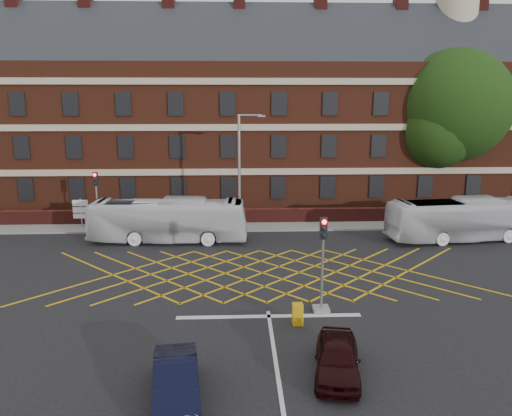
{
  "coord_description": "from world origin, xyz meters",
  "views": [
    {
      "loc": [
        -1.34,
        -23.51,
        9.24
      ],
      "look_at": [
        -0.36,
        1.5,
        3.71
      ],
      "focal_mm": 35.0,
      "sensor_mm": 36.0,
      "label": 1
    }
  ],
  "objects_px": {
    "deciduous_tree": "(453,114)",
    "street_lamp": "(240,195)",
    "car_navy": "(176,381)",
    "traffic_light_far": "(97,208)",
    "bus_right": "(463,219)",
    "bus_left": "(168,220)",
    "traffic_light_near": "(322,274)",
    "car_maroon": "(337,358)",
    "utility_cabinet": "(298,314)",
    "direction_signs": "(81,210)"
  },
  "relations": [
    {
      "from": "deciduous_tree",
      "to": "street_lamp",
      "type": "relative_size",
      "value": 1.61
    },
    {
      "from": "bus_left",
      "to": "bus_right",
      "type": "height_order",
      "value": "bus_left"
    },
    {
      "from": "bus_right",
      "to": "car_maroon",
      "type": "bearing_deg",
      "value": 137.89
    },
    {
      "from": "bus_right",
      "to": "utility_cabinet",
      "type": "distance_m",
      "value": 17.42
    },
    {
      "from": "traffic_light_near",
      "to": "direction_signs",
      "type": "distance_m",
      "value": 21.08
    },
    {
      "from": "traffic_light_near",
      "to": "street_lamp",
      "type": "height_order",
      "value": "street_lamp"
    },
    {
      "from": "bus_left",
      "to": "traffic_light_near",
      "type": "xyz_separation_m",
      "value": [
        8.2,
        -11.42,
        0.33
      ]
    },
    {
      "from": "car_navy",
      "to": "street_lamp",
      "type": "bearing_deg",
      "value": 76.42
    },
    {
      "from": "traffic_light_far",
      "to": "traffic_light_near",
      "type": "bearing_deg",
      "value": -45.8
    },
    {
      "from": "deciduous_tree",
      "to": "direction_signs",
      "type": "xyz_separation_m",
      "value": [
        -28.97,
        -5.4,
        -6.62
      ]
    },
    {
      "from": "bus_right",
      "to": "direction_signs",
      "type": "bearing_deg",
      "value": 74.94
    },
    {
      "from": "street_lamp",
      "to": "utility_cabinet",
      "type": "xyz_separation_m",
      "value": [
        2.24,
        -14.25,
        -2.31
      ]
    },
    {
      "from": "bus_left",
      "to": "car_navy",
      "type": "relative_size",
      "value": 2.6
    },
    {
      "from": "traffic_light_far",
      "to": "utility_cabinet",
      "type": "relative_size",
      "value": 4.71
    },
    {
      "from": "direction_signs",
      "to": "utility_cabinet",
      "type": "bearing_deg",
      "value": -49.67
    },
    {
      "from": "street_lamp",
      "to": "bus_left",
      "type": "bearing_deg",
      "value": -161.5
    },
    {
      "from": "car_maroon",
      "to": "traffic_light_far",
      "type": "distance_m",
      "value": 23.0
    },
    {
      "from": "bus_left",
      "to": "deciduous_tree",
      "type": "xyz_separation_m",
      "value": [
        22.27,
        8.89,
        6.57
      ]
    },
    {
      "from": "bus_right",
      "to": "car_navy",
      "type": "distance_m",
      "value": 24.21
    },
    {
      "from": "bus_left",
      "to": "car_maroon",
      "type": "height_order",
      "value": "bus_left"
    },
    {
      "from": "deciduous_tree",
      "to": "car_navy",
      "type": "bearing_deg",
      "value": -126.37
    },
    {
      "from": "car_navy",
      "to": "deciduous_tree",
      "type": "height_order",
      "value": "deciduous_tree"
    },
    {
      "from": "bus_left",
      "to": "street_lamp",
      "type": "relative_size",
      "value": 1.25
    },
    {
      "from": "bus_left",
      "to": "car_maroon",
      "type": "relative_size",
      "value": 2.77
    },
    {
      "from": "traffic_light_near",
      "to": "direction_signs",
      "type": "relative_size",
      "value": 1.94
    },
    {
      "from": "traffic_light_far",
      "to": "utility_cabinet",
      "type": "bearing_deg",
      "value": -50.91
    },
    {
      "from": "bus_right",
      "to": "car_maroon",
      "type": "distance_m",
      "value": 19.83
    },
    {
      "from": "car_maroon",
      "to": "direction_signs",
      "type": "xyz_separation_m",
      "value": [
        -14.58,
        20.06,
        0.75
      ]
    },
    {
      "from": "car_navy",
      "to": "car_maroon",
      "type": "xyz_separation_m",
      "value": [
        5.3,
        1.27,
        -0.02
      ]
    },
    {
      "from": "car_navy",
      "to": "utility_cabinet",
      "type": "distance_m",
      "value": 6.82
    },
    {
      "from": "bus_right",
      "to": "utility_cabinet",
      "type": "bearing_deg",
      "value": 127.98
    },
    {
      "from": "bus_left",
      "to": "car_navy",
      "type": "xyz_separation_m",
      "value": [
        2.58,
        -17.84,
        -0.78
      ]
    },
    {
      "from": "car_maroon",
      "to": "direction_signs",
      "type": "relative_size",
      "value": 1.69
    },
    {
      "from": "street_lamp",
      "to": "utility_cabinet",
      "type": "height_order",
      "value": "street_lamp"
    },
    {
      "from": "car_navy",
      "to": "traffic_light_near",
      "type": "height_order",
      "value": "traffic_light_near"
    },
    {
      "from": "bus_left",
      "to": "bus_right",
      "type": "distance_m",
      "value": 19.44
    },
    {
      "from": "car_maroon",
      "to": "utility_cabinet",
      "type": "relative_size",
      "value": 4.09
    },
    {
      "from": "bus_left",
      "to": "traffic_light_far",
      "type": "relative_size",
      "value": 2.4
    },
    {
      "from": "traffic_light_far",
      "to": "street_lamp",
      "type": "height_order",
      "value": "street_lamp"
    },
    {
      "from": "traffic_light_near",
      "to": "utility_cabinet",
      "type": "xyz_separation_m",
      "value": [
        -1.2,
        -1.23,
        -1.31
      ]
    },
    {
      "from": "traffic_light_far",
      "to": "street_lamp",
      "type": "distance_m",
      "value": 10.01
    },
    {
      "from": "car_navy",
      "to": "traffic_light_far",
      "type": "bearing_deg",
      "value": 103.85
    },
    {
      "from": "utility_cabinet",
      "to": "traffic_light_near",
      "type": "bearing_deg",
      "value": 45.8
    },
    {
      "from": "bus_left",
      "to": "bus_right",
      "type": "relative_size",
      "value": 1.01
    },
    {
      "from": "bus_left",
      "to": "car_navy",
      "type": "height_order",
      "value": "bus_left"
    },
    {
      "from": "car_navy",
      "to": "traffic_light_near",
      "type": "relative_size",
      "value": 0.92
    },
    {
      "from": "direction_signs",
      "to": "bus_right",
      "type": "bearing_deg",
      "value": -8.64
    },
    {
      "from": "car_navy",
      "to": "bus_right",
      "type": "bearing_deg",
      "value": 38.68
    },
    {
      "from": "traffic_light_near",
      "to": "traffic_light_far",
      "type": "relative_size",
      "value": 1.0
    },
    {
      "from": "street_lamp",
      "to": "direction_signs",
      "type": "height_order",
      "value": "street_lamp"
    }
  ]
}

